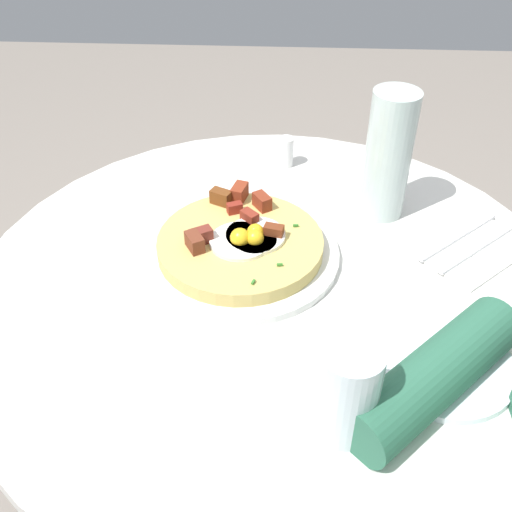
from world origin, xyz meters
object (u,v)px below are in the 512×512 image
object	(u,v)px
pizza_plate	(240,254)
water_bottle	(388,156)
breakfast_pizza	(241,242)
bread_plate	(443,364)
knife	(477,248)
water_glass	(348,391)
fork	(457,237)
salt_shaker	(286,152)
dining_table	(270,360)

from	to	relation	value
pizza_plate	water_bottle	world-z (taller)	water_bottle
breakfast_pizza	bread_plate	size ratio (longest dim) A/B	1.43
pizza_plate	knife	bearing A→B (deg)	-84.89
bread_plate	water_glass	xyz separation A→B (m)	(-0.09, 0.13, 0.06)
fork	salt_shaker	distance (m)	0.34
fork	water_bottle	bearing A→B (deg)	-74.75
bread_plate	knife	world-z (taller)	bread_plate
pizza_plate	bread_plate	xyz separation A→B (m)	(-0.20, -0.26, -0.00)
pizza_plate	breakfast_pizza	size ratio (longest dim) A/B	1.20
fork	knife	xyz separation A→B (m)	(-0.03, -0.02, 0.00)
dining_table	fork	size ratio (longest dim) A/B	4.79
water_glass	salt_shaker	size ratio (longest dim) A/B	2.19
water_glass	water_bottle	xyz separation A→B (m)	(0.42, -0.09, 0.04)
pizza_plate	water_bottle	xyz separation A→B (m)	(0.13, -0.22, 0.10)
breakfast_pizza	water_glass	bearing A→B (deg)	-155.33
water_glass	salt_shaker	bearing A→B (deg)	7.31
knife	water_glass	size ratio (longest dim) A/B	1.49
dining_table	water_bottle	size ratio (longest dim) A/B	4.15
breakfast_pizza	water_glass	xyz separation A→B (m)	(-0.29, -0.13, 0.03)
pizza_plate	bread_plate	bearing A→B (deg)	-127.20
dining_table	knife	world-z (taller)	knife
bread_plate	breakfast_pizza	bearing A→B (deg)	52.45
bread_plate	water_bottle	xyz separation A→B (m)	(0.33, 0.04, 0.10)
bread_plate	fork	size ratio (longest dim) A/B	0.95
bread_plate	fork	distance (m)	0.27
fork	knife	bearing A→B (deg)	90.00
salt_shaker	breakfast_pizza	bearing A→B (deg)	166.92
water_glass	salt_shaker	world-z (taller)	water_glass
dining_table	pizza_plate	distance (m)	0.20
breakfast_pizza	knife	world-z (taller)	breakfast_pizza
salt_shaker	water_glass	bearing A→B (deg)	-172.69
water_glass	pizza_plate	bearing A→B (deg)	24.93
bread_plate	salt_shaker	distance (m)	0.51
knife	water_glass	world-z (taller)	water_glass
pizza_plate	knife	xyz separation A→B (m)	(0.03, -0.35, 0.00)
knife	water_glass	xyz separation A→B (m)	(-0.32, 0.22, 0.05)
water_glass	fork	bearing A→B (deg)	-29.37
water_bottle	salt_shaker	world-z (taller)	water_bottle
dining_table	pizza_plate	xyz separation A→B (m)	(0.04, 0.05, 0.19)
pizza_plate	fork	bearing A→B (deg)	-79.95
breakfast_pizza	salt_shaker	world-z (taller)	breakfast_pizza
pizza_plate	breakfast_pizza	xyz separation A→B (m)	(0.00, -0.00, 0.02)
knife	water_glass	distance (m)	0.39
dining_table	bread_plate	distance (m)	0.32
breakfast_pizza	water_bottle	world-z (taller)	water_bottle
fork	salt_shaker	bearing A→B (deg)	-79.93
dining_table	pizza_plate	size ratio (longest dim) A/B	2.94
fork	water_glass	distance (m)	0.40
bread_plate	salt_shaker	xyz separation A→B (m)	(0.47, 0.20, 0.02)
bread_plate	fork	bearing A→B (deg)	-15.04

